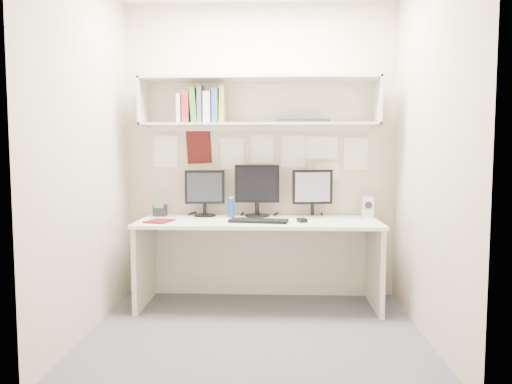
{
  "coord_description": "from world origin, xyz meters",
  "views": [
    {
      "loc": [
        0.15,
        -3.47,
        1.32
      ],
      "look_at": [
        -0.01,
        0.35,
        0.99
      ],
      "focal_mm": 35.0,
      "sensor_mm": 36.0,
      "label": 1
    }
  ],
  "objects_px": {
    "desk": "(259,263)",
    "monitor_center": "(257,188)",
    "monitor_right": "(312,191)",
    "speaker": "(367,207)",
    "keyboard": "(259,221)",
    "monitor_left": "(205,191)",
    "maroon_notebook": "(159,221)",
    "desk_phone": "(160,210)"
  },
  "relations": [
    {
      "from": "monitor_right",
      "to": "speaker",
      "type": "height_order",
      "value": "monitor_right"
    },
    {
      "from": "monitor_left",
      "to": "speaker",
      "type": "bearing_deg",
      "value": -3.89
    },
    {
      "from": "monitor_center",
      "to": "desk_phone",
      "type": "height_order",
      "value": "monitor_center"
    },
    {
      "from": "desk",
      "to": "monitor_left",
      "type": "xyz_separation_m",
      "value": [
        -0.48,
        0.22,
        0.59
      ]
    },
    {
      "from": "speaker",
      "to": "desk_phone",
      "type": "bearing_deg",
      "value": -179.32
    },
    {
      "from": "maroon_notebook",
      "to": "monitor_left",
      "type": "bearing_deg",
      "value": 65.0
    },
    {
      "from": "desk",
      "to": "speaker",
      "type": "height_order",
      "value": "speaker"
    },
    {
      "from": "monitor_center",
      "to": "monitor_right",
      "type": "bearing_deg",
      "value": -1.15
    },
    {
      "from": "keyboard",
      "to": "desk",
      "type": "bearing_deg",
      "value": 99.46
    },
    {
      "from": "maroon_notebook",
      "to": "desk",
      "type": "bearing_deg",
      "value": 26.51
    },
    {
      "from": "speaker",
      "to": "desk_phone",
      "type": "relative_size",
      "value": 1.37
    },
    {
      "from": "monitor_left",
      "to": "monitor_center",
      "type": "distance_m",
      "value": 0.46
    },
    {
      "from": "desk",
      "to": "monitor_right",
      "type": "height_order",
      "value": "monitor_right"
    },
    {
      "from": "keyboard",
      "to": "maroon_notebook",
      "type": "distance_m",
      "value": 0.81
    },
    {
      "from": "keyboard",
      "to": "desk_phone",
      "type": "relative_size",
      "value": 3.58
    },
    {
      "from": "desk",
      "to": "monitor_right",
      "type": "xyz_separation_m",
      "value": [
        0.46,
        0.22,
        0.59
      ]
    },
    {
      "from": "desk",
      "to": "monitor_center",
      "type": "relative_size",
      "value": 4.41
    },
    {
      "from": "monitor_right",
      "to": "keyboard",
      "type": "height_order",
      "value": "monitor_right"
    },
    {
      "from": "monitor_right",
      "to": "desk",
      "type": "bearing_deg",
      "value": -165.03
    },
    {
      "from": "monitor_right",
      "to": "speaker",
      "type": "bearing_deg",
      "value": -10.19
    },
    {
      "from": "keyboard",
      "to": "speaker",
      "type": "height_order",
      "value": "speaker"
    },
    {
      "from": "monitor_left",
      "to": "speaker",
      "type": "distance_m",
      "value": 1.43
    },
    {
      "from": "monitor_center",
      "to": "keyboard",
      "type": "relative_size",
      "value": 0.96
    },
    {
      "from": "monitor_center",
      "to": "maroon_notebook",
      "type": "height_order",
      "value": "monitor_center"
    },
    {
      "from": "desk",
      "to": "keyboard",
      "type": "relative_size",
      "value": 4.24
    },
    {
      "from": "desk",
      "to": "monitor_center",
      "type": "bearing_deg",
      "value": 95.67
    },
    {
      "from": "desk",
      "to": "desk_phone",
      "type": "relative_size",
      "value": 15.19
    },
    {
      "from": "desk",
      "to": "keyboard",
      "type": "distance_m",
      "value": 0.4
    },
    {
      "from": "desk",
      "to": "monitor_left",
      "type": "relative_size",
      "value": 4.94
    },
    {
      "from": "monitor_right",
      "to": "desk_phone",
      "type": "bearing_deg",
      "value": 170.24
    },
    {
      "from": "monitor_right",
      "to": "maroon_notebook",
      "type": "distance_m",
      "value": 1.34
    },
    {
      "from": "monitor_left",
      "to": "monitor_center",
      "type": "xyz_separation_m",
      "value": [
        0.46,
        -0.0,
        0.02
      ]
    },
    {
      "from": "monitor_left",
      "to": "maroon_notebook",
      "type": "distance_m",
      "value": 0.53
    },
    {
      "from": "monitor_left",
      "to": "keyboard",
      "type": "distance_m",
      "value": 0.63
    },
    {
      "from": "speaker",
      "to": "keyboard",
      "type": "bearing_deg",
      "value": -159.37
    },
    {
      "from": "maroon_notebook",
      "to": "desk_phone",
      "type": "height_order",
      "value": "desk_phone"
    },
    {
      "from": "monitor_left",
      "to": "monitor_center",
      "type": "bearing_deg",
      "value": -4.0
    },
    {
      "from": "maroon_notebook",
      "to": "speaker",
      "type": "bearing_deg",
      "value": 28.02
    },
    {
      "from": "desk_phone",
      "to": "monitor_left",
      "type": "bearing_deg",
      "value": 5.45
    },
    {
      "from": "monitor_center",
      "to": "speaker",
      "type": "bearing_deg",
      "value": -1.03
    },
    {
      "from": "monitor_right",
      "to": "monitor_center",
      "type": "bearing_deg",
      "value": 169.57
    },
    {
      "from": "desk",
      "to": "speaker",
      "type": "bearing_deg",
      "value": 13.26
    }
  ]
}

